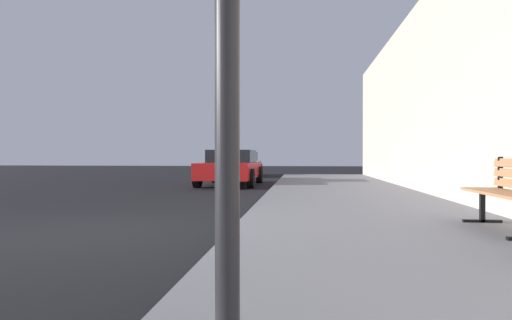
# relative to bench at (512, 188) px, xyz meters

# --- Properties ---
(ground_plane) EXTENTS (80.00, 80.00, 0.00)m
(ground_plane) POSITION_rel_bench_xyz_m (-5.39, 0.13, -0.66)
(ground_plane) COLOR black
(sidewalk) EXTENTS (4.00, 32.00, 0.15)m
(sidewalk) POSITION_rel_bench_xyz_m (-1.39, 0.13, -0.58)
(sidewalk) COLOR slate
(sidewalk) RESTS_ON ground_plane
(bench) EXTENTS (0.51, 1.51, 0.89)m
(bench) POSITION_rel_bench_xyz_m (0.00, 0.00, 0.00)
(bench) COLOR #9E6B42
(bench) RESTS_ON sidewalk
(car_red) EXTENTS (2.00, 4.48, 1.27)m
(car_red) POSITION_rel_bench_xyz_m (-5.07, 9.95, -0.01)
(car_red) COLOR red
(car_red) RESTS_ON ground_plane
(car_white) EXTENTS (2.00, 4.08, 1.27)m
(car_white) POSITION_rel_bench_xyz_m (-5.73, 17.01, -0.01)
(car_white) COLOR white
(car_white) RESTS_ON ground_plane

